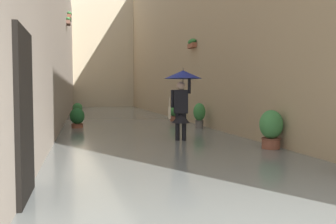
% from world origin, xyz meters
% --- Properties ---
extents(ground_plane, '(73.15, 73.15, 0.00)m').
position_xyz_m(ground_plane, '(0.00, -14.63, 0.00)').
color(ground_plane, gray).
extents(flood_water, '(6.08, 35.26, 0.11)m').
position_xyz_m(flood_water, '(0.00, -14.63, 0.05)').
color(flood_water, slate).
rests_on(flood_water, ground_plane).
extents(building_facade_left, '(2.04, 33.26, 10.57)m').
position_xyz_m(building_facade_left, '(-3.54, -14.63, 5.28)').
color(building_facade_left, tan).
rests_on(building_facade_left, ground_plane).
extents(building_facade_right, '(2.04, 33.26, 8.47)m').
position_xyz_m(building_facade_right, '(3.54, -14.63, 4.23)').
color(building_facade_right, '#A89989').
rests_on(building_facade_right, ground_plane).
extents(building_facade_far, '(8.88, 1.80, 11.36)m').
position_xyz_m(building_facade_far, '(0.00, -30.16, 5.68)').
color(building_facade_far, beige).
rests_on(building_facade_far, ground_plane).
extents(person_wading, '(1.01, 1.01, 2.08)m').
position_xyz_m(person_wading, '(-0.72, -6.66, 1.47)').
color(person_wading, '#2D2319').
rests_on(person_wading, ground_plane).
extents(potted_plant_near_left, '(0.54, 0.54, 1.01)m').
position_xyz_m(potted_plant_near_left, '(-2.36, -4.82, 0.55)').
color(potted_plant_near_left, brown).
rests_on(potted_plant_near_left, ground_plane).
extents(potted_plant_near_right, '(0.54, 0.54, 0.83)m').
position_xyz_m(potted_plant_near_right, '(2.10, -10.90, 0.45)').
color(potted_plant_near_right, '#9E563D').
rests_on(potted_plant_near_right, ground_plane).
extents(potted_plant_mid_left, '(0.45, 0.45, 1.03)m').
position_xyz_m(potted_plant_mid_left, '(-2.25, -9.66, 0.60)').
color(potted_plant_mid_left, '#66605B').
rests_on(potted_plant_mid_left, ground_plane).
extents(potted_plant_mid_right, '(0.56, 0.56, 0.79)m').
position_xyz_m(potted_plant_mid_right, '(2.16, -18.43, 0.44)').
color(potted_plant_mid_right, brown).
rests_on(potted_plant_mid_right, ground_plane).
extents(potted_plant_far_left, '(0.52, 0.52, 0.83)m').
position_xyz_m(potted_plant_far_left, '(-2.18, -13.00, 0.46)').
color(potted_plant_far_left, brown).
rests_on(potted_plant_far_left, ground_plane).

